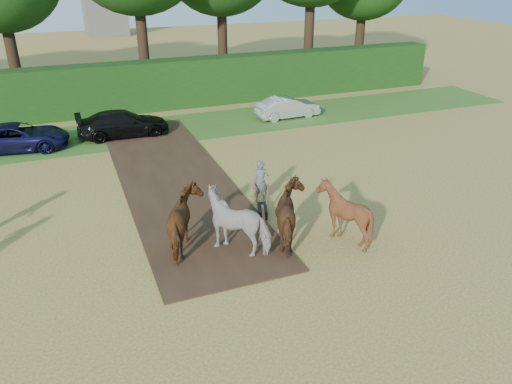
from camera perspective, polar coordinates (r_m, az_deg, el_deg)
ground at (r=15.73m, az=-8.91°, el=-8.93°), size 120.00×120.00×0.00m
earth_strip at (r=22.03m, az=-9.33°, el=1.52°), size 4.50×17.00×0.05m
grass_verge at (r=28.33m, az=-15.50°, el=6.30°), size 50.00×5.00×0.03m
hedgerow at (r=32.26m, az=-16.85°, el=11.14°), size 46.00×1.60×3.00m
plough_team at (r=16.46m, az=1.21°, el=-2.84°), size 7.08×5.18×2.04m
parked_cars at (r=27.77m, az=-23.36°, el=6.18°), size 29.20×3.15×1.39m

